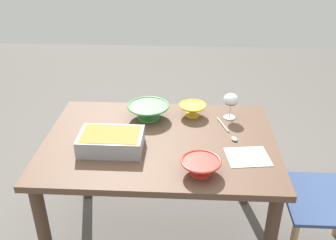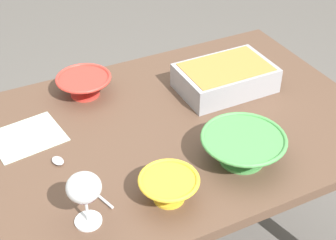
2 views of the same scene
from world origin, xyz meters
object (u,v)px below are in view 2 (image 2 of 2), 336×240
(small_bowl, at_px, (84,84))
(mixing_bowl, at_px, (169,187))
(wine_glass, at_px, (84,190))
(napkin, at_px, (27,137))
(serving_bowl, at_px, (243,147))
(casserole_dish, at_px, (225,77))
(serving_spoon, at_px, (70,171))
(dining_table, at_px, (177,148))

(small_bowl, bearing_deg, mixing_bowl, 93.55)
(wine_glass, distance_m, napkin, 0.43)
(small_bowl, relative_size, napkin, 0.91)
(mixing_bowl, distance_m, serving_bowl, 0.27)
(wine_glass, bearing_deg, mixing_bowl, 175.29)
(casserole_dish, height_order, mixing_bowl, casserole_dish)
(small_bowl, distance_m, serving_bowl, 0.61)
(serving_bowl, height_order, serving_spoon, serving_bowl)
(napkin, bearing_deg, mixing_bowl, 122.53)
(mixing_bowl, bearing_deg, dining_table, -121.43)
(dining_table, relative_size, wine_glass, 7.93)
(napkin, bearing_deg, wine_glass, 97.60)
(small_bowl, xyz_separation_m, napkin, (0.24, 0.15, -0.04))
(casserole_dish, relative_size, small_bowl, 1.70)
(dining_table, xyz_separation_m, small_bowl, (0.21, -0.29, 0.15))
(mixing_bowl, bearing_deg, wine_glass, -4.71)
(napkin, bearing_deg, small_bowl, -148.46)
(mixing_bowl, bearing_deg, casserole_dish, -136.73)
(small_bowl, relative_size, serving_spoon, 0.71)
(mixing_bowl, height_order, napkin, mixing_bowl)
(dining_table, bearing_deg, mixing_bowl, 58.57)
(mixing_bowl, relative_size, serving_spoon, 0.61)
(serving_bowl, relative_size, napkin, 1.19)
(serving_spoon, bearing_deg, serving_bowl, 160.24)
(dining_table, bearing_deg, serving_bowl, 109.46)
(dining_table, relative_size, small_bowl, 6.52)
(casserole_dish, distance_m, napkin, 0.70)
(serving_spoon, bearing_deg, dining_table, -169.00)
(dining_table, height_order, casserole_dish, casserole_dish)
(wine_glass, distance_m, small_bowl, 0.60)
(dining_table, relative_size, serving_spoon, 4.64)
(wine_glass, xyz_separation_m, small_bowl, (-0.19, -0.56, -0.07))
(mixing_bowl, xyz_separation_m, small_bowl, (0.04, -0.58, -0.00))
(dining_table, xyz_separation_m, wine_glass, (0.40, 0.27, 0.22))
(casserole_dish, bearing_deg, mixing_bowl, 43.27)
(serving_spoon, xyz_separation_m, napkin, (0.07, -0.22, -0.01))
(serving_bowl, height_order, napkin, serving_bowl)
(small_bowl, bearing_deg, napkin, 31.54)
(serving_bowl, xyz_separation_m, serving_spoon, (0.47, -0.17, -0.04))
(dining_table, relative_size, mixing_bowl, 7.62)
(mixing_bowl, xyz_separation_m, serving_spoon, (0.21, -0.21, -0.04))
(serving_spoon, bearing_deg, mixing_bowl, 134.01)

